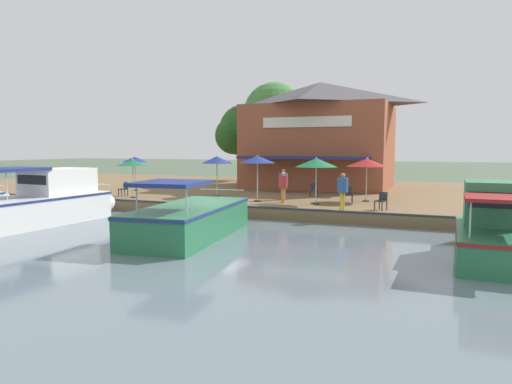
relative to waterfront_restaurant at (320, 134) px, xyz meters
name	(u,v)px	position (x,y,z in m)	size (l,w,h in m)	color
ground_plane	(220,218)	(13.38, -1.66, -4.57)	(220.00, 220.00, 0.00)	#4C5B47
quay_deck	(288,193)	(2.38, -1.66, -4.27)	(22.00, 56.00, 0.60)	brown
quay_edge_fender	(221,205)	(13.28, -1.66, -3.92)	(0.20, 50.40, 0.10)	#2D2D33
waterfront_restaurant	(320,134)	(0.00, 0.00, 0.00)	(9.56, 10.74, 7.81)	brown
patio_umbrella_mid_patio_right	(135,160)	(7.79, -10.99, -1.82)	(1.73, 1.73, 2.37)	#B7B7B7
patio_umbrella_back_row	(367,163)	(8.36, 4.77, -1.83)	(2.24, 2.24, 2.39)	#B7B7B7
patio_umbrella_far_corner	(316,163)	(10.69, 2.54, -1.79)	(2.19, 2.19, 2.44)	#B7B7B7
patio_umbrella_mid_patio_left	(257,160)	(10.61, -0.77, -1.66)	(1.94, 1.94, 2.55)	#B7B7B7
patio_umbrella_by_entrance	(133,163)	(11.57, -8.31, -1.91)	(1.89, 1.89, 2.28)	#B7B7B7
patio_umbrella_near_quay_edge	(217,160)	(9.28, -3.93, -1.75)	(1.84, 1.84, 2.48)	#B7B7B7
cafe_chair_facing_river	(348,194)	(9.17, 3.94, -3.49)	(0.54, 0.54, 0.85)	#2D2D33
cafe_chair_under_first_umbrella	(124,188)	(10.95, -9.46, -3.49)	(0.59, 0.59, 0.85)	#2D2D33
cafe_chair_beside_entrance	(314,189)	(7.08, 1.48, -3.49)	(0.51, 0.51, 0.85)	#2D2D33
cafe_chair_far_corner_seat	(382,200)	(11.62, 5.98, -3.49)	(0.59, 0.59, 0.85)	#2D2D33
person_near_entrance	(343,187)	(12.43, 4.28, -2.86)	(0.50, 0.50, 1.76)	gold
person_mid_patio	(283,181)	(9.38, 0.30, -2.87)	(0.49, 0.49, 1.74)	#4C4C56
person_at_quay_edge	(283,183)	(10.67, 0.73, -2.92)	(0.47, 0.47, 1.67)	orange
motorboat_distant_upstream	(493,231)	(17.68, 10.11, -3.67)	(6.06, 2.28, 2.38)	#287047
motorboat_nearest_quay	(53,201)	(17.64, -8.27, -3.54)	(7.48, 3.04, 2.61)	white
motorboat_second_along	(197,217)	(17.80, -0.49, -3.80)	(8.18, 3.46, 2.27)	#287047
mooring_post	(66,189)	(13.03, -12.08, -3.45)	(0.22, 0.22, 1.02)	#473323
tree_downstream_bank	(242,132)	(-4.66, -8.39, 0.45)	(5.09, 4.84, 6.97)	brown
tree_upstream_bank	(271,115)	(-1.92, -4.61, 1.67)	(5.34, 5.09, 8.33)	brown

